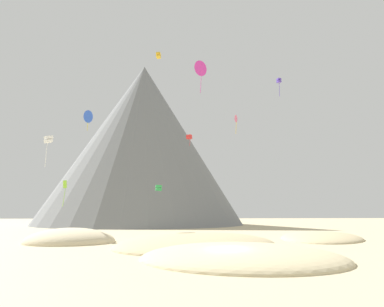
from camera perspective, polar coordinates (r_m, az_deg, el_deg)
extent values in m
plane|color=#CCBA8E|center=(29.59, 6.13, -18.19)|extent=(400.00, 400.00, 0.00)
ellipsoid|color=#C6B284|center=(45.72, 0.97, -15.28)|extent=(30.49, 31.76, 3.06)
ellipsoid|color=beige|center=(32.89, 8.38, -17.30)|extent=(24.83, 24.01, 2.78)
ellipsoid|color=#C6B284|center=(60.48, 21.02, -13.32)|extent=(20.43, 24.63, 2.21)
ellipsoid|color=beige|center=(52.63, -19.97, -13.99)|extent=(13.70, 13.17, 4.13)
cone|color=#668C4C|center=(53.76, 8.94, -13.91)|extent=(2.81, 2.81, 0.83)
cone|color=#568442|center=(49.00, -16.00, -14.23)|extent=(3.34, 3.34, 0.53)
cone|color=#568442|center=(51.26, 7.63, -14.24)|extent=(1.84, 1.84, 0.66)
cone|color=slate|center=(124.34, -8.39, 1.87)|extent=(90.40, 90.40, 58.78)
cone|color=slate|center=(123.70, -9.12, -5.30)|extent=(23.70, 23.70, 27.81)
cone|color=blue|center=(67.48, -17.23, 6.00)|extent=(1.78, 2.35, 2.40)
cylinder|color=yellow|center=(66.97, -17.30, 4.36)|extent=(0.08, 0.10, 1.60)
cube|color=red|center=(79.88, -0.49, 2.66)|extent=(1.51, 1.53, 0.61)
cube|color=red|center=(79.99, -0.49, 3.01)|extent=(1.51, 1.53, 0.61)
cylinder|color=red|center=(79.66, -0.36, 1.89)|extent=(0.23, 0.15, 1.68)
cube|color=green|center=(79.25, -5.69, -6.08)|extent=(1.52, 1.50, 0.65)
cube|color=green|center=(79.30, -5.68, -5.58)|extent=(1.52, 1.50, 0.65)
cube|color=#8CD133|center=(60.03, -20.73, -4.89)|extent=(0.48, 0.81, 1.37)
cylinder|color=#8CD133|center=(59.91, -20.86, -6.96)|extent=(0.25, 0.42, 3.06)
cube|color=gold|center=(77.07, -5.71, 16.01)|extent=(1.14, 1.19, 0.66)
cube|color=gold|center=(77.34, -5.70, 16.42)|extent=(1.14, 1.19, 0.66)
cone|color=#E5668C|center=(67.40, 7.33, 5.87)|extent=(1.16, 1.44, 1.49)
cylinder|color=gold|center=(66.94, 7.48, 4.33)|extent=(0.22, 0.25, 2.27)
cube|color=#5138B2|center=(73.38, 14.52, 11.69)|extent=(0.91, 0.92, 0.36)
cube|color=#5138B2|center=(73.57, 14.50, 12.06)|extent=(0.91, 0.92, 0.36)
cylinder|color=#5138B2|center=(72.80, 14.59, 10.46)|extent=(0.25, 0.36, 3.03)
cube|color=white|center=(66.18, -23.16, 1.95)|extent=(1.76, 1.74, 0.80)
cube|color=white|center=(66.31, -23.12, 2.49)|extent=(1.76, 1.74, 0.80)
cylinder|color=white|center=(65.82, -23.48, -0.18)|extent=(0.35, 0.60, 4.45)
cone|color=#D1339E|center=(56.79, 1.38, 14.21)|extent=(2.43, 1.79, 2.57)
cylinder|color=#D1339E|center=(55.72, 1.50, 11.60)|extent=(0.28, 0.48, 2.97)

